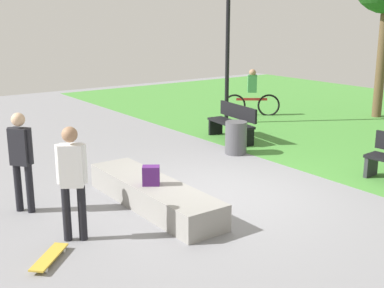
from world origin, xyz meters
TOP-DOWN VIEW (x-y plane):
  - ground_plane at (0.00, 0.00)m, footprint 28.00×28.00m
  - concrete_ledge at (-0.22, -1.33)m, footprint 3.16×0.79m
  - backpack_on_ledge at (-0.12, -1.42)m, footprint 0.32×0.34m
  - skater_performing_trick at (0.25, -2.93)m, footprint 0.34×0.38m
  - skater_watching at (-1.26, -3.15)m, footprint 0.38×0.35m
  - skateboard_by_ledge at (0.67, -3.48)m, footprint 0.71×0.71m
  - park_bench_far_right at (-3.02, 2.81)m, footprint 1.65×0.67m
  - lamp_post at (-4.74, 4.03)m, footprint 0.28×0.28m
  - trash_bin at (-1.95, 2.00)m, footprint 0.50×0.50m
  - cyclist_on_bicycle at (-5.17, 5.44)m, footprint 1.12×1.50m

SIDE VIEW (x-z plane):
  - ground_plane at x=0.00m, z-range 0.00..0.00m
  - skateboard_by_ledge at x=0.67m, z-range 0.02..0.10m
  - concrete_ledge at x=-0.22m, z-range 0.00..0.43m
  - trash_bin at x=-1.95m, z-range 0.00..0.76m
  - park_bench_far_right at x=-3.02m, z-range 0.03..0.94m
  - backpack_on_ledge at x=-0.12m, z-range 0.43..0.75m
  - cyclist_on_bicycle at x=-5.17m, z-range -0.13..1.39m
  - skater_watching at x=-1.26m, z-range 0.14..1.79m
  - skater_performing_trick at x=0.25m, z-range 0.14..1.81m
  - lamp_post at x=-4.74m, z-range 0.46..4.95m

